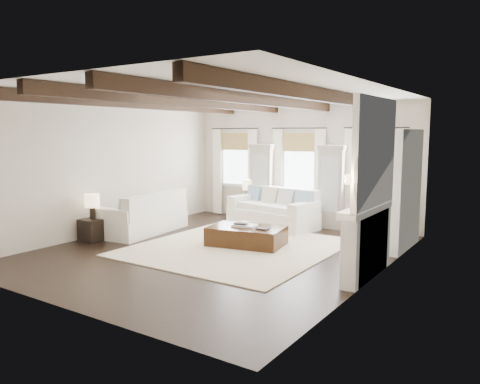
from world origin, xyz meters
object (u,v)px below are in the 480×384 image
Objects in this scene: sofa_left at (146,216)px; side_table_back at (248,209)px; ottoman at (247,236)px; side_table_front at (93,230)px; sofa_back at (274,211)px.

sofa_left is 4.35× the size of side_table_back.
ottoman is 2.85× the size of side_table_back.
side_table_front is at bearing -106.85° from sofa_left.
side_table_back is (1.10, 2.93, -0.13)m from sofa_left.
sofa_left is at bearing -110.50° from side_table_back.
side_table_back is at bearing 155.24° from sofa_back.
sofa_back reaches higher than side_table_back.
sofa_back is 3.28m from sofa_left.
side_table_back is at bearing 69.50° from sofa_left.
ottoman is 3.17× the size of side_table_front.
ottoman is 3.17m from side_table_back.
sofa_left is (-2.23, -2.41, 0.01)m from sofa_back.
sofa_back is at bearing 54.65° from side_table_front.
sofa_left is 3.13m from side_table_back.
sofa_back reaches higher than sofa_left.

